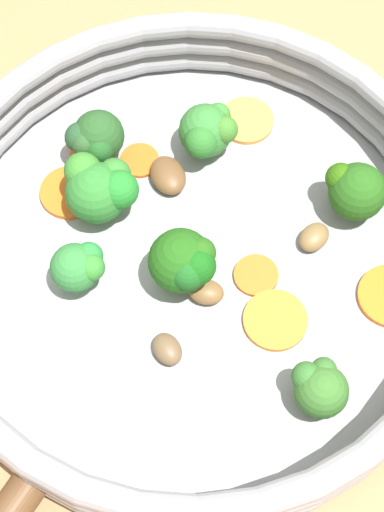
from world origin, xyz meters
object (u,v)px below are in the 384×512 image
broccoli_floret_4 (80,266)px  carrot_slice_0 (275,320)px  carrot_slice_4 (71,191)px  mushroom_piece_1 (167,349)px  broccoli_floret_6 (182,261)px  carrot_slice_3 (256,275)px  broccoli_floret_3 (319,388)px  broccoli_floret_0 (207,131)px  broccoli_floret_5 (101,187)px  carrot_slice_5 (246,120)px  broccoli_floret_1 (95,138)px  mushroom_piece_2 (206,292)px  mushroom_piece_0 (168,175)px  broccoli_floret_2 (354,189)px  carrot_slice_6 (140,160)px  carrot_slice_2 (90,143)px  mushroom_piece_3 (314,237)px  skillet (192,270)px

broccoli_floret_4 → carrot_slice_0: bearing=20.0°
carrot_slice_4 → mushroom_piece_1: (0.13, -0.07, 0.00)m
carrot_slice_4 → broccoli_floret_6: 0.12m
carrot_slice_3 → broccoli_floret_3: (0.08, -0.06, 0.02)m
broccoli_floret_0 → broccoli_floret_5: size_ratio=0.86×
carrot_slice_5 → mushroom_piece_1: mushroom_piece_1 is taller
carrot_slice_0 → broccoli_floret_6: broccoli_floret_6 is taller
broccoli_floret_0 → broccoli_floret_1: broccoli_floret_1 is taller
broccoli_floret_3 → broccoli_floret_4: bearing=-175.4°
broccoli_floret_3 → mushroom_piece_2: 0.10m
mushroom_piece_0 → broccoli_floret_4: bearing=-92.4°
broccoli_floret_4 → mushroom_piece_0: bearing=87.6°
carrot_slice_3 → broccoli_floret_2: (0.03, 0.08, 0.03)m
carrot_slice_6 → broccoli_floret_5: size_ratio=0.51×
carrot_slice_2 → broccoli_floret_2: broccoli_floret_2 is taller
broccoli_floret_3 → carrot_slice_6: bearing=156.0°
broccoli_floret_2 → broccoli_floret_4: (-0.13, -0.15, -0.00)m
broccoli_floret_2 → broccoli_floret_6: broccoli_floret_6 is taller
carrot_slice_6 → broccoli_floret_5: bearing=-89.5°
broccoli_floret_0 → mushroom_piece_3: 0.11m
carrot_slice_2 → mushroom_piece_3: mushroom_piece_3 is taller
skillet → carrot_slice_2: 0.13m
carrot_slice_0 → broccoli_floret_6: size_ratio=0.82×
broccoli_floret_6 → carrot_slice_3: bearing=36.5°
broccoli_floret_3 → broccoli_floret_4: 0.18m
carrot_slice_4 → carrot_slice_6: (0.03, 0.05, -0.00)m
carrot_slice_3 → carrot_slice_5: size_ratio=0.75×
carrot_slice_0 → carrot_slice_4: same height
carrot_slice_5 → mushroom_piece_0: (-0.02, -0.08, 0.01)m
carrot_slice_6 → broccoli_floret_3: 0.22m
mushroom_piece_0 → mushroom_piece_1: bearing=-56.9°
carrot_slice_3 → carrot_slice_6: size_ratio=1.08×
broccoli_floret_0 → broccoli_floret_1: bearing=-142.3°
carrot_slice_2 → broccoli_floret_5: (0.04, -0.04, 0.03)m
carrot_slice_2 → carrot_slice_0: bearing=-14.4°
mushroom_piece_0 → mushroom_piece_3: (0.12, 0.01, -0.00)m
broccoli_floret_4 → broccoli_floret_0: bearing=83.9°
skillet → carrot_slice_3: 0.05m
broccoli_floret_2 → broccoli_floret_1: bearing=-160.2°
carrot_slice_4 → mushroom_piece_3: bearing=19.6°
broccoli_floret_1 → broccoli_floret_6: size_ratio=0.86×
skillet → mushroom_piece_2: (0.02, -0.01, 0.02)m
carrot_slice_4 → broccoli_floret_4: (0.05, -0.05, 0.02)m
broccoli_floret_3 → broccoli_floret_5: bearing=167.9°
broccoli_floret_2 → broccoli_floret_6: (-0.07, -0.12, 0.01)m
broccoli_floret_5 → mushroom_piece_1: 0.12m
broccoli_floret_3 → broccoli_floret_1: bearing=161.9°
carrot_slice_2 → broccoli_floret_6: 0.14m
carrot_slice_5 → mushroom_piece_0: mushroom_piece_0 is taller
carrot_slice_3 → mushroom_piece_3: size_ratio=1.27×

